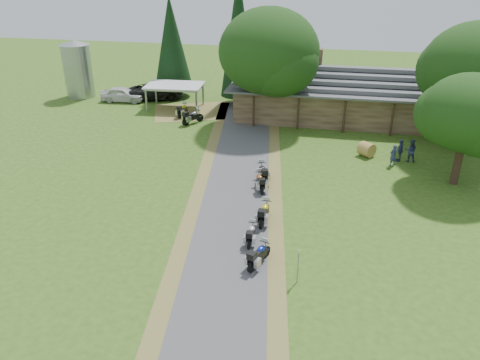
% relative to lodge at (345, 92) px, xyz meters
% --- Properties ---
extents(ground, '(120.00, 120.00, 0.00)m').
position_rel_lodge_xyz_m(ground, '(-6.00, -24.00, -2.45)').
color(ground, '#315217').
rests_on(ground, ground).
extents(driveway, '(51.95, 51.95, 0.00)m').
position_rel_lodge_xyz_m(driveway, '(-6.50, -20.00, -2.45)').
color(driveway, '#404143').
rests_on(driveway, ground).
extents(lodge, '(21.40, 9.40, 4.90)m').
position_rel_lodge_xyz_m(lodge, '(0.00, 0.00, 0.00)').
color(lodge, brown).
rests_on(lodge, ground).
extents(silo, '(3.16, 3.16, 6.05)m').
position_rel_lodge_xyz_m(silo, '(-28.35, 1.66, 0.57)').
color(silo, gray).
rests_on(silo, ground).
extents(carport, '(5.83, 4.09, 2.43)m').
position_rel_lodge_xyz_m(carport, '(-16.75, -0.44, -1.24)').
color(carport, silver).
rests_on(carport, ground).
extents(car_white_sedan, '(2.96, 6.07, 1.96)m').
position_rel_lodge_xyz_m(car_white_sedan, '(-22.98, 0.70, -1.47)').
color(car_white_sedan, silver).
rests_on(car_white_sedan, ground).
extents(car_dark_suv, '(4.70, 6.96, 2.46)m').
position_rel_lodge_xyz_m(car_dark_suv, '(-19.92, 2.29, -1.22)').
color(car_dark_suv, black).
rests_on(car_dark_suv, ground).
extents(motorcycle_row_a, '(1.23, 1.96, 1.27)m').
position_rel_lodge_xyz_m(motorcycle_row_a, '(-4.09, -25.14, -1.81)').
color(motorcycle_row_a, navy).
rests_on(motorcycle_row_a, ground).
extents(motorcycle_row_b, '(0.57, 1.68, 1.14)m').
position_rel_lodge_xyz_m(motorcycle_row_b, '(-4.85, -23.18, -1.88)').
color(motorcycle_row_b, '#B2B4BA').
rests_on(motorcycle_row_b, ground).
extents(motorcycle_row_c, '(0.76, 1.98, 1.33)m').
position_rel_lodge_xyz_m(motorcycle_row_c, '(-4.48, -20.91, -1.78)').
color(motorcycle_row_c, yellow).
rests_on(motorcycle_row_c, ground).
extents(motorcycle_row_d, '(1.15, 1.93, 1.26)m').
position_rel_lodge_xyz_m(motorcycle_row_d, '(-5.39, -16.80, -1.82)').
color(motorcycle_row_d, '#D35A14').
rests_on(motorcycle_row_d, ground).
extents(motorcycle_row_e, '(1.27, 2.14, 1.39)m').
position_rel_lodge_xyz_m(motorcycle_row_e, '(-5.41, -15.57, -1.75)').
color(motorcycle_row_e, black).
rests_on(motorcycle_row_e, ground).
extents(motorcycle_carport_a, '(0.80, 1.99, 1.33)m').
position_rel_lodge_xyz_m(motorcycle_carport_a, '(-15.24, -2.82, -1.79)').
color(motorcycle_carport_a, '#D4D30E').
rests_on(motorcycle_carport_a, ground).
extents(motorcycle_carport_b, '(1.78, 2.14, 1.45)m').
position_rel_lodge_xyz_m(motorcycle_carport_b, '(-13.65, -4.76, -1.72)').
color(motorcycle_carport_b, gray).
rests_on(motorcycle_carport_b, ground).
extents(person_a, '(0.67, 0.64, 1.92)m').
position_rel_lodge_xyz_m(person_a, '(3.61, -11.03, -1.49)').
color(person_a, navy).
rests_on(person_a, ground).
extents(person_b, '(0.61, 0.45, 2.07)m').
position_rel_lodge_xyz_m(person_b, '(4.97, -9.97, -1.41)').
color(person_b, navy).
rests_on(person_b, ground).
extents(person_c, '(0.50, 0.64, 2.04)m').
position_rel_lodge_xyz_m(person_c, '(4.20, -10.04, -1.43)').
color(person_c, navy).
rests_on(person_c, ground).
extents(hay_bale, '(1.49, 1.50, 1.11)m').
position_rel_lodge_xyz_m(hay_bale, '(1.79, -9.55, -1.90)').
color(hay_bale, olive).
rests_on(hay_bale, ground).
extents(sign_post, '(0.33, 0.05, 1.82)m').
position_rel_lodge_xyz_m(sign_post, '(-2.07, -26.21, -1.54)').
color(sign_post, gray).
rests_on(sign_post, ground).
extents(oak_lodge_left, '(8.73, 8.73, 10.70)m').
position_rel_lodge_xyz_m(oak_lodge_left, '(-6.87, -3.64, 2.90)').
color(oak_lodge_left, black).
rests_on(oak_lodge_left, ground).
extents(oak_lodge_right, '(8.04, 8.04, 10.53)m').
position_rel_lodge_xyz_m(oak_lodge_right, '(9.23, -6.60, 2.81)').
color(oak_lodge_right, black).
rests_on(oak_lodge_right, ground).
extents(oak_driveway, '(5.97, 5.97, 8.12)m').
position_rel_lodge_xyz_m(oak_driveway, '(7.48, -13.34, 1.61)').
color(oak_driveway, black).
rests_on(oak_driveway, ground).
extents(cedar_near, '(3.67, 3.67, 13.13)m').
position_rel_lodge_xyz_m(cedar_near, '(-10.76, 2.26, 4.11)').
color(cedar_near, black).
rests_on(cedar_near, ground).
extents(cedar_far, '(4.09, 4.09, 10.58)m').
position_rel_lodge_xyz_m(cedar_far, '(-18.32, 3.86, 2.84)').
color(cedar_far, black).
rests_on(cedar_far, ground).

